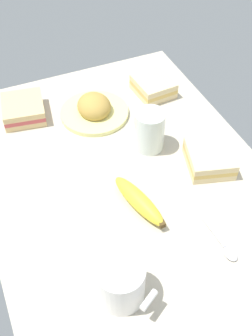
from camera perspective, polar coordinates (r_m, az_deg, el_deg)
tabletop at (r=96.19cm, az=0.00°, el=-1.62°), size 90.00×64.00×2.00cm
plate_of_food at (r=110.72cm, az=-4.40°, el=8.11°), size 18.12×18.12×6.28cm
coffee_mug_black at (r=75.16cm, az=-0.75°, el=-15.44°), size 11.07×9.46×8.99cm
sandwich_main at (r=113.05cm, az=-13.94°, el=7.87°), size 13.19×12.23×4.40cm
sandwich_side at (r=98.36cm, az=11.44°, el=1.30°), size 13.63×12.86×4.40cm
sandwich_extra at (r=117.97cm, az=3.79°, el=11.15°), size 11.28×10.30×4.40cm
glass_of_milk at (r=99.46cm, az=3.26°, el=4.98°), size 7.22×7.22×10.30cm
banana at (r=88.57cm, az=1.79°, el=-4.53°), size 16.56×7.48×3.77cm
spoon at (r=86.12cm, az=13.39°, el=-10.37°), size 11.51×2.54×0.80cm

